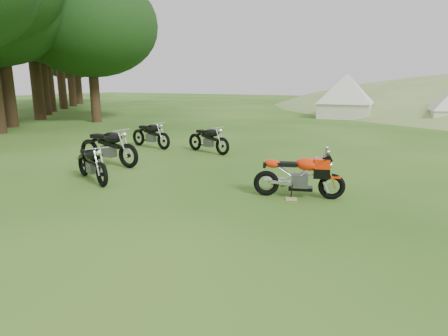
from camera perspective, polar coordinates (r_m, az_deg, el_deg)
The scene contains 9 objects.
ground at distance 6.77m, azimuth -3.48°, elevation -7.47°, with size 120.00×120.00×0.00m, color #214E10.
treeline at distance 31.08m, azimuth -21.16°, elevation 7.78°, with size 28.00×32.00×14.00m, color black, non-canonical shape.
sport_motorcycle at distance 7.90m, azimuth 11.36°, elevation -0.65°, with size 1.79×0.45×1.07m, color red, non-canonical shape.
plywood_board at distance 7.87m, azimuth 10.21°, elevation -4.65°, with size 0.23×0.19×0.02m, color tan.
vintage_moto_a at distance 9.57m, azimuth -19.53°, elevation 0.86°, with size 1.81×0.42×0.95m, color black, non-canonical shape.
vintage_moto_b at distance 11.28m, azimuth -17.28°, elevation 3.26°, with size 2.17×0.50×1.14m, color black, non-canonical shape.
vintage_moto_c at distance 13.97m, azimuth -11.14°, elevation 5.12°, with size 1.93×0.45×1.01m, color black, non-canonical shape.
vintage_moto_d at distance 12.73m, azimuth -2.42°, elevation 4.50°, with size 1.85×0.43×0.97m, color black, non-canonical shape.
tent_left at distance 26.55m, azimuth 18.10°, elevation 10.28°, with size 3.21×3.21×2.78m, color beige, non-canonical shape.
Camera 1 is at (3.31, -5.41, 2.37)m, focal length 30.00 mm.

